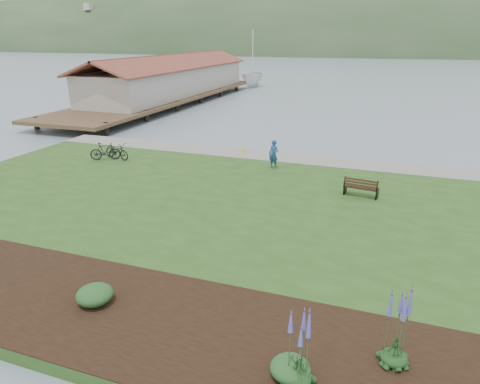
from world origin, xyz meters
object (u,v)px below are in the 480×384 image
at_px(park_bench, 361,187).
at_px(sailboat, 252,87).
at_px(person, 274,152).
at_px(bicycle_a, 117,151).

distance_m(park_bench, sailboat, 47.84).
bearing_deg(person, bicycle_a, -154.95).
height_order(bicycle_a, sailboat, sailboat).
xyz_separation_m(park_bench, person, (-5.03, 3.02, 0.47)).
bearing_deg(sailboat, park_bench, -63.26).
xyz_separation_m(person, bicycle_a, (-9.45, -1.31, -0.44)).
xyz_separation_m(person, sailboat, (-14.50, 40.65, -1.34)).
bearing_deg(park_bench, person, 157.26).
height_order(park_bench, person, person).
relative_size(bicycle_a, sailboat, 0.07).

